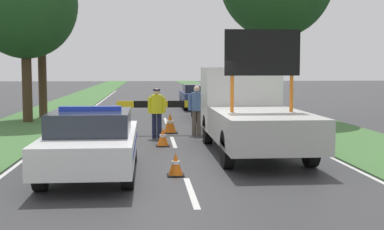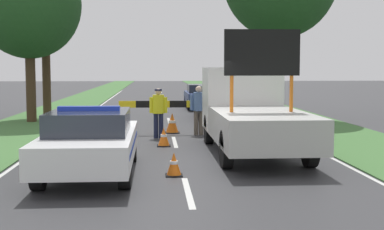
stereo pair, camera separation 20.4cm
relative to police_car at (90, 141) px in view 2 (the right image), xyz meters
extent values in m
plane|color=#333335|center=(2.02, 0.77, -0.74)|extent=(160.00, 160.00, 0.00)
cube|color=silver|center=(2.02, -1.83, -0.73)|extent=(0.12, 2.51, 0.01)
cube|color=silver|center=(2.02, 4.96, -0.73)|extent=(0.12, 2.51, 0.01)
cube|color=silver|center=(2.02, 11.76, -0.73)|extent=(0.12, 2.51, 0.01)
cube|color=silver|center=(2.02, 18.56, -0.73)|extent=(0.12, 2.51, 0.01)
cube|color=silver|center=(2.02, 25.36, -0.73)|extent=(0.12, 2.51, 0.01)
cube|color=silver|center=(2.02, 32.16, -0.73)|extent=(0.12, 2.51, 0.01)
cube|color=silver|center=(2.02, 38.95, -0.73)|extent=(0.12, 2.51, 0.01)
cube|color=silver|center=(-1.92, 13.13, -0.73)|extent=(0.10, 59.62, 0.01)
cube|color=silver|center=(5.97, 13.13, -0.73)|extent=(0.10, 59.62, 0.01)
cube|color=#427038|center=(-3.72, 20.77, -0.72)|extent=(3.38, 120.00, 0.03)
cube|color=#427038|center=(7.77, 20.77, -0.72)|extent=(3.38, 120.00, 0.03)
cube|color=white|center=(0.00, 0.02, -0.10)|extent=(1.88, 4.81, 0.60)
cube|color=#282D38|center=(0.00, -0.12, 0.44)|extent=(1.65, 2.21, 0.47)
cylinder|color=black|center=(-0.82, 1.51, -0.40)|extent=(0.24, 0.68, 0.68)
cylinder|color=black|center=(0.82, 1.51, -0.40)|extent=(0.24, 0.68, 0.68)
cylinder|color=black|center=(-0.82, -1.47, -0.40)|extent=(0.24, 0.68, 0.68)
cylinder|color=black|center=(0.82, -1.47, -0.40)|extent=(0.24, 0.68, 0.68)
cube|color=#1E38C6|center=(0.00, -0.12, 0.72)|extent=(1.32, 0.24, 0.10)
cube|color=#193399|center=(0.00, 0.02, -0.07)|extent=(1.89, 3.95, 0.10)
cube|color=black|center=(0.00, 2.47, -0.16)|extent=(1.03, 0.08, 0.36)
cube|color=white|center=(4.05, 4.52, 0.65)|extent=(2.22, 1.93, 1.89)
cube|color=#232833|center=(4.05, 5.46, 0.99)|extent=(1.88, 0.04, 0.83)
cube|color=#B2B2AD|center=(4.05, 1.36, 0.10)|extent=(2.22, 4.38, 0.79)
cylinder|color=#D16619|center=(3.30, 1.36, 0.95)|extent=(0.09, 0.09, 0.90)
cylinder|color=#D16619|center=(4.80, 1.36, 0.95)|extent=(0.09, 0.09, 0.90)
cube|color=black|center=(4.05, 1.36, 1.97)|extent=(1.87, 0.12, 1.13)
cylinder|color=black|center=(3.06, 4.52, -0.29)|extent=(0.24, 0.89, 0.89)
cylinder|color=black|center=(5.04, 4.52, -0.29)|extent=(0.24, 0.89, 0.89)
cylinder|color=black|center=(3.06, 0.49, -0.29)|extent=(0.24, 0.89, 0.89)
cylinder|color=black|center=(5.04, 0.49, -0.29)|extent=(0.24, 0.89, 0.89)
cylinder|color=black|center=(0.51, 6.98, -0.27)|extent=(0.07, 0.07, 0.94)
cylinder|color=black|center=(3.34, 6.98, -0.27)|extent=(0.07, 0.07, 0.94)
cube|color=yellow|center=(0.45, 6.98, 0.32)|extent=(0.59, 0.08, 0.23)
cube|color=black|center=(1.04, 6.98, 0.32)|extent=(0.59, 0.08, 0.23)
cube|color=yellow|center=(1.63, 6.98, 0.32)|extent=(0.59, 0.08, 0.23)
cube|color=black|center=(2.22, 6.98, 0.32)|extent=(0.59, 0.08, 0.23)
cube|color=yellow|center=(2.81, 6.98, 0.32)|extent=(0.59, 0.08, 0.23)
cube|color=black|center=(3.40, 6.98, 0.32)|extent=(0.59, 0.08, 0.23)
cylinder|color=#191E38|center=(1.44, 5.98, -0.33)|extent=(0.15, 0.15, 0.82)
cylinder|color=#191E38|center=(1.61, 5.98, -0.33)|extent=(0.15, 0.15, 0.82)
cylinder|color=yellow|center=(1.53, 5.98, 0.39)|extent=(0.38, 0.38, 0.62)
cylinder|color=yellow|center=(1.29, 5.98, 0.36)|extent=(0.12, 0.12, 0.52)
cylinder|color=yellow|center=(1.76, 5.98, 0.36)|extent=(0.12, 0.12, 0.52)
sphere|color=beige|center=(1.53, 5.98, 0.80)|extent=(0.21, 0.21, 0.21)
cylinder|color=#141933|center=(1.53, 5.98, 0.86)|extent=(0.24, 0.24, 0.05)
cylinder|color=brown|center=(2.84, 6.66, -0.32)|extent=(0.16, 0.16, 0.85)
cylinder|color=brown|center=(3.01, 6.66, -0.32)|extent=(0.16, 0.16, 0.85)
cylinder|color=#4C6B9E|center=(2.92, 6.66, 0.43)|extent=(0.39, 0.39, 0.64)
cylinder|color=#4C6B9E|center=(2.68, 6.66, 0.39)|extent=(0.13, 0.13, 0.54)
cylinder|color=#4C6B9E|center=(3.16, 6.66, 0.39)|extent=(0.13, 0.13, 0.54)
sphere|color=beige|center=(2.92, 6.66, 0.85)|extent=(0.22, 0.22, 0.22)
cube|color=black|center=(1.67, 4.08, -0.72)|extent=(0.40, 0.40, 0.03)
cone|color=orange|center=(1.67, 4.08, -0.44)|extent=(0.34, 0.34, 0.53)
cylinder|color=white|center=(1.67, 4.08, -0.42)|extent=(0.19, 0.19, 0.07)
cube|color=black|center=(-0.77, 8.15, -0.72)|extent=(0.45, 0.45, 0.03)
cone|color=orange|center=(-0.77, 8.15, -0.41)|extent=(0.38, 0.38, 0.59)
cylinder|color=white|center=(-0.77, 8.15, -0.38)|extent=(0.22, 0.22, 0.08)
cube|color=black|center=(1.81, -0.31, -0.72)|extent=(0.37, 0.37, 0.03)
cone|color=orange|center=(1.81, -0.31, -0.47)|extent=(0.31, 0.31, 0.48)
cylinder|color=white|center=(1.81, -0.31, -0.44)|extent=(0.18, 0.18, 0.07)
cube|color=black|center=(0.48, 6.67, -0.72)|extent=(0.35, 0.35, 0.03)
cone|color=orange|center=(0.48, 6.67, -0.48)|extent=(0.30, 0.30, 0.47)
cylinder|color=white|center=(0.48, 6.67, -0.45)|extent=(0.17, 0.17, 0.07)
cube|color=black|center=(2.02, 7.31, -0.72)|extent=(0.52, 0.52, 0.03)
cone|color=orange|center=(2.02, 7.31, -0.36)|extent=(0.44, 0.44, 0.69)
cylinder|color=white|center=(2.02, 7.31, -0.33)|extent=(0.25, 0.25, 0.10)
cube|color=slate|center=(4.23, 12.29, -0.06)|extent=(1.85, 3.95, 0.66)
cube|color=#282D38|center=(4.23, 12.17, 0.53)|extent=(1.63, 1.82, 0.52)
cylinder|color=black|center=(3.43, 13.51, -0.39)|extent=(0.24, 0.70, 0.70)
cylinder|color=black|center=(5.04, 13.51, -0.39)|extent=(0.24, 0.70, 0.70)
cylinder|color=black|center=(3.43, 11.06, -0.39)|extent=(0.24, 0.70, 0.70)
cylinder|color=black|center=(5.04, 11.06, -0.39)|extent=(0.24, 0.70, 0.70)
cube|color=navy|center=(4.07, 18.71, -0.11)|extent=(1.78, 4.60, 0.61)
cube|color=#282D38|center=(4.07, 18.57, 0.42)|extent=(1.56, 2.12, 0.45)
cylinder|color=black|center=(3.31, 20.14, -0.41)|extent=(0.24, 0.65, 0.65)
cylinder|color=black|center=(4.84, 20.14, -0.41)|extent=(0.24, 0.65, 0.65)
cylinder|color=black|center=(3.31, 17.28, -0.41)|extent=(0.24, 0.65, 0.65)
cylinder|color=black|center=(4.84, 17.28, -0.41)|extent=(0.24, 0.65, 0.65)
cylinder|color=#42301E|center=(-3.61, 13.59, 1.32)|extent=(0.38, 0.38, 4.12)
ellipsoid|color=#235623|center=(-3.61, 13.59, 4.62)|extent=(3.28, 3.28, 3.45)
cylinder|color=#42301E|center=(-3.86, 11.48, 0.94)|extent=(0.41, 0.41, 3.36)
ellipsoid|color=#1E471E|center=(-3.86, 11.48, 4.27)|extent=(4.38, 4.38, 4.60)
cylinder|color=#42301E|center=(7.04, 12.31, 1.47)|extent=(0.43, 0.43, 4.41)
camera|label=1|loc=(1.21, -11.68, 1.60)|focal=50.00mm
camera|label=2|loc=(1.41, -11.69, 1.60)|focal=50.00mm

